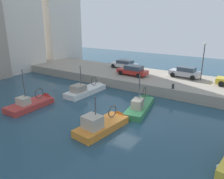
% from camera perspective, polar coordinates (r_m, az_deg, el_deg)
% --- Properties ---
extents(water_surface, '(80.00, 80.00, 0.00)m').
position_cam_1_polar(water_surface, '(20.64, 3.37, -7.12)').
color(water_surface, navy).
rests_on(water_surface, ground).
extents(quay_wall, '(9.00, 56.00, 1.20)m').
position_cam_1_polar(quay_wall, '(30.36, 14.49, 1.73)').
color(quay_wall, '#9E9384').
rests_on(quay_wall, ground).
extents(fishing_boat_orange, '(5.86, 2.57, 3.98)m').
position_cam_1_polar(fishing_boat_orange, '(18.48, -1.98, -9.72)').
color(fishing_boat_orange, orange).
rests_on(fishing_boat_orange, ground).
extents(fishing_boat_green, '(6.66, 2.86, 4.58)m').
position_cam_1_polar(fishing_boat_green, '(22.52, 7.53, -4.74)').
color(fishing_boat_green, '#388951').
rests_on(fishing_boat_green, ground).
extents(fishing_boat_white, '(6.66, 2.20, 4.45)m').
position_cam_1_polar(fishing_boat_white, '(27.27, -6.45, -0.65)').
color(fishing_boat_white, white).
rests_on(fishing_boat_white, ground).
extents(fishing_boat_red, '(5.68, 2.36, 5.04)m').
position_cam_1_polar(fishing_boat_red, '(24.42, -19.80, -3.94)').
color(fishing_boat_red, '#BC3833').
rests_on(fishing_boat_red, ground).
extents(parked_car_red, '(2.04, 4.37, 1.41)m').
position_cam_1_polar(parked_car_red, '(30.88, 5.47, 5.01)').
color(parked_car_red, red).
rests_on(parked_car_red, quay_wall).
extents(parked_car_silver, '(2.10, 4.07, 1.46)m').
position_cam_1_polar(parked_car_silver, '(31.20, 18.60, 4.34)').
color(parked_car_silver, '#B7B7BC').
rests_on(parked_car_silver, quay_wall).
extents(parked_car_white, '(2.20, 4.41, 1.31)m').
position_cam_1_polar(parked_car_white, '(35.66, 3.21, 6.71)').
color(parked_car_white, silver).
rests_on(parked_car_white, quay_wall).
extents(mooring_bollard_mid, '(0.28, 0.28, 0.55)m').
position_cam_1_polar(mooring_bollard_mid, '(25.72, 15.67, 0.82)').
color(mooring_bollard_mid, '#2D2D33').
rests_on(mooring_bollard_mid, quay_wall).
extents(quay_streetlamp, '(0.36, 0.36, 4.83)m').
position_cam_1_polar(quay_streetlamp, '(30.05, 22.86, 8.29)').
color(quay_streetlamp, '#38383D').
rests_on(quay_streetlamp, quay_wall).
extents(waterfront_building_central, '(8.53, 8.40, 21.99)m').
position_cam_1_polar(waterfront_building_central, '(42.96, -25.94, 19.17)').
color(waterfront_building_central, silver).
rests_on(waterfront_building_central, ground).
extents(waterfront_building_east, '(8.90, 6.62, 23.65)m').
position_cam_1_polar(waterfront_building_east, '(49.01, -14.81, 20.87)').
color(waterfront_building_east, silver).
rests_on(waterfront_building_east, ground).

